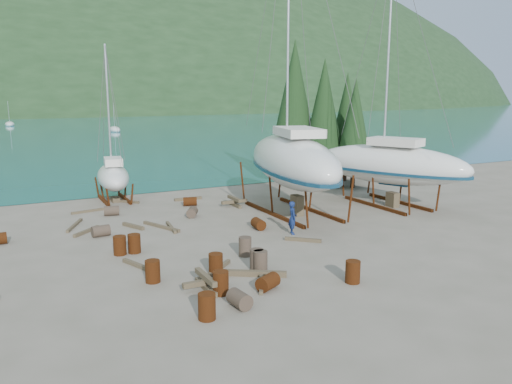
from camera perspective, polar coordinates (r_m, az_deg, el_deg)
name	(u,v)px	position (r m, az deg, el deg)	size (l,w,h in m)	color
ground	(250,245)	(24.39, -0.68, -6.07)	(600.00, 600.00, 0.00)	#645D4E
bay_water	(16,107)	(336.10, -25.75, 8.76)	(700.00, 700.00, 0.00)	#1A7A83
far_hill	(16,107)	(341.10, -25.77, 8.77)	(800.00, 360.00, 110.00)	#1A3118
far_house_right	(108,105)	(214.74, -16.59, 9.47)	(6.60, 5.60, 5.60)	beige
cypress_near_right	(324,113)	(40.08, 7.76, 8.97)	(3.60, 3.60, 10.00)	black
cypress_mid_right	(355,125)	(39.41, 11.21, 7.55)	(3.06, 3.06, 8.50)	black
cypress_back_left	(294,101)	(40.91, 4.41, 10.29)	(4.14, 4.14, 11.50)	black
cypress_far_right	(347,119)	(42.68, 10.31, 8.23)	(3.24, 3.24, 9.00)	black
moored_boat_mid	(115,130)	(103.13, -15.85, 6.86)	(2.00, 5.00, 6.05)	silver
moored_boat_far	(10,124)	(131.06, -26.32, 6.95)	(2.00, 5.00, 6.05)	silver
large_sailboat_near	(292,160)	(30.29, 4.17, 3.67)	(6.95, 13.60, 20.56)	silver
large_sailboat_far	(389,164)	(33.65, 14.94, 3.14)	(7.17, 11.06, 16.95)	silver
small_sailboat_shore	(113,176)	(35.38, -16.02, 1.76)	(2.90, 6.75, 10.46)	silver
worker	(292,218)	(26.14, 4.19, -2.95)	(0.64, 0.42, 1.74)	#122151
drum_0	(153,271)	(20.03, -11.72, -8.86)	(0.58, 0.58, 0.88)	#5E3210
drum_1	(239,299)	(17.49, -1.90, -12.16)	(0.58, 0.58, 0.88)	#2D2823
drum_3	(221,283)	(18.53, -4.05, -10.32)	(0.58, 0.58, 0.88)	#5E3210
drum_4	(190,201)	(33.06, -7.55, -1.08)	(0.58, 0.58, 0.88)	#5E3210
drum_5	(245,247)	(22.67, -1.26, -6.26)	(0.58, 0.58, 0.88)	#2D2823
drum_6	(258,224)	(27.14, 0.27, -3.66)	(0.58, 0.58, 0.88)	#5E3210
drum_7	(353,272)	(19.92, 11.00, -8.94)	(0.58, 0.58, 0.88)	#5E3210
drum_8	(120,245)	(23.66, -15.31, -5.91)	(0.58, 0.58, 0.88)	#5E3210
drum_9	(112,211)	(31.39, -16.17, -2.07)	(0.58, 0.58, 0.88)	#2D2823
drum_10	(216,264)	(20.48, -4.62, -8.21)	(0.58, 0.58, 0.88)	#5E3210
drum_11	(192,212)	(30.07, -7.31, -2.29)	(0.58, 0.58, 0.88)	#2D2823
drum_12	(268,282)	(18.96, 1.37, -10.27)	(0.58, 0.58, 0.88)	#5E3210
drum_13	(207,306)	(16.65, -5.63, -12.89)	(0.58, 0.58, 0.88)	#5E3210
drum_14	(134,244)	(23.78, -13.74, -5.74)	(0.58, 0.58, 0.88)	#5E3210
drum_15	(101,231)	(26.96, -17.31, -4.27)	(0.58, 0.58, 0.88)	#2D2823
drum_16	(257,259)	(20.96, 0.09, -7.71)	(0.58, 0.58, 0.88)	#2D2823
drum_17	(260,261)	(20.73, 0.52, -7.93)	(0.58, 0.58, 0.88)	#2D2823
timber_0	(92,210)	(32.83, -18.22, -2.02)	(0.14, 2.60, 0.14)	brown
timber_3	(261,278)	(20.01, 0.61, -9.75)	(0.15, 3.23, 0.15)	brown
timber_4	(87,231)	(27.93, -18.80, -4.27)	(0.17, 2.01, 0.17)	brown
timber_5	(217,270)	(20.92, -4.44, -8.83)	(0.16, 2.31, 0.16)	brown
timber_6	(188,199)	(34.88, -7.78, -0.77)	(0.19, 1.94, 0.19)	brown
timber_7	(303,240)	(25.04, 5.39, -5.45)	(0.17, 1.83, 0.17)	brown
timber_8	(133,226)	(28.25, -13.85, -3.80)	(0.19, 1.72, 0.19)	brown
timber_9	(124,201)	(35.02, -14.87, -1.03)	(0.15, 2.36, 0.15)	brown
timber_10	(161,227)	(27.89, -10.78, -3.90)	(0.16, 2.94, 0.16)	brown
timber_11	(171,227)	(27.65, -9.68, -4.00)	(0.15, 2.26, 0.15)	brown
timber_12	(138,265)	(21.90, -13.32, -8.17)	(0.17, 2.08, 0.17)	brown
timber_15	(75,225)	(29.46, -20.03, -3.59)	(0.15, 2.70, 0.15)	brown
timber_16	(249,273)	(20.35, -0.84, -9.27)	(0.23, 3.06, 0.23)	brown
timber_pile_fore	(206,282)	(19.03, -5.76, -10.21)	(1.80, 1.80, 0.60)	brown
timber_pile_aft	(234,202)	(32.70, -2.49, -1.11)	(1.80, 1.80, 0.60)	brown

